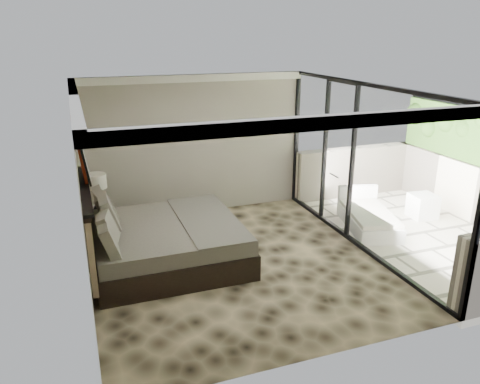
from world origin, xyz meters
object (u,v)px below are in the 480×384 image
object	(u,v)px
bed	(161,240)
nightstand	(101,222)
lounger	(368,218)
table_lamp	(96,187)
ottoman	(423,206)

from	to	relation	value
bed	nightstand	size ratio (longest dim) A/B	4.60
bed	nightstand	world-z (taller)	bed
nightstand	lounger	size ratio (longest dim) A/B	0.30
nightstand	table_lamp	distance (m)	0.69
lounger	ottoman	bearing A→B (deg)	17.78
table_lamp	ottoman	size ratio (longest dim) A/B	1.42
nightstand	lounger	xyz separation A→B (m)	(4.84, -1.32, -0.07)
table_lamp	nightstand	bearing A→B (deg)	71.17
table_lamp	lounger	size ratio (longest dim) A/B	0.39
lounger	table_lamp	bearing A→B (deg)	-179.70
ottoman	lounger	bearing A→B (deg)	-177.22
table_lamp	bed	bearing A→B (deg)	-57.99
nightstand	lounger	world-z (taller)	lounger
nightstand	ottoman	size ratio (longest dim) A/B	1.10
lounger	nightstand	bearing A→B (deg)	179.79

